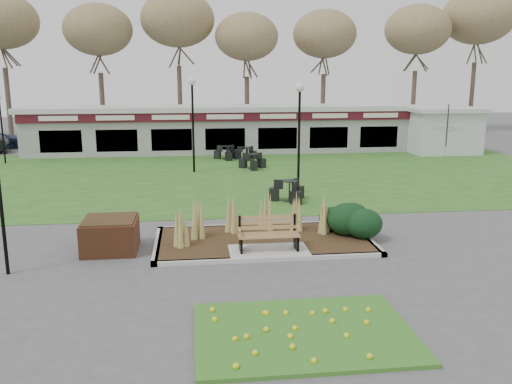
{
  "coord_description": "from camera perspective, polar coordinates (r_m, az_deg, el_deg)",
  "views": [
    {
      "loc": [
        -2.07,
        -14.04,
        4.97
      ],
      "look_at": [
        -0.13,
        2.0,
        1.38
      ],
      "focal_mm": 38.0,
      "sensor_mm": 36.0,
      "label": 1
    }
  ],
  "objects": [
    {
      "name": "bistro_set_a",
      "position": [
        28.33,
        -0.34,
        3.01
      ],
      "size": [
        1.47,
        1.28,
        0.78
      ],
      "color": "black",
      "rests_on": "ground"
    },
    {
      "name": "lawn",
      "position": [
        26.59,
        -2.32,
        1.78
      ],
      "size": [
        34.0,
        16.0,
        0.02
      ],
      "primitive_type": "cube",
      "color": "#2D5B1D",
      "rests_on": "ground"
    },
    {
      "name": "bistro_set_b",
      "position": [
        31.32,
        -1.04,
        3.89
      ],
      "size": [
        1.33,
        1.21,
        0.71
      ],
      "color": "black",
      "rests_on": "ground"
    },
    {
      "name": "brick_planter",
      "position": [
        15.87,
        -15.09,
        -4.36
      ],
      "size": [
        1.5,
        1.5,
        0.95
      ],
      "color": "brown",
      "rests_on": "ground"
    },
    {
      "name": "planting_bed",
      "position": [
        16.41,
        5.16,
        -3.8
      ],
      "size": [
        6.75,
        3.4,
        1.27
      ],
      "color": "black",
      "rests_on": "ground"
    },
    {
      "name": "bistro_set_d",
      "position": [
        31.46,
        -3.12,
        3.94
      ],
      "size": [
        1.43,
        1.34,
        0.77
      ],
      "color": "black",
      "rests_on": "ground"
    },
    {
      "name": "tree_backdrop",
      "position": [
        42.23,
        -4.26,
        17.12
      ],
      "size": [
        47.24,
        5.24,
        10.36
      ],
      "color": "#47382B",
      "rests_on": "ground"
    },
    {
      "name": "patio_umbrella",
      "position": [
        30.39,
        19.39,
        5.1
      ],
      "size": [
        2.14,
        2.16,
        2.22
      ],
      "color": "black",
      "rests_on": "ground"
    },
    {
      "name": "food_pavilion",
      "position": [
        34.25,
        -3.43,
        6.67
      ],
      "size": [
        24.6,
        3.4,
        2.9
      ],
      "color": "gray",
      "rests_on": "ground"
    },
    {
      "name": "lamp_post_far_left",
      "position": [
        32.76,
        -25.31,
        7.53
      ],
      "size": [
        0.32,
        0.32,
        3.82
      ],
      "color": "black",
      "rests_on": "ground"
    },
    {
      "name": "service_hut",
      "position": [
        35.8,
        19.03,
        6.22
      ],
      "size": [
        4.4,
        3.4,
        2.83
      ],
      "color": "silver",
      "rests_on": "ground"
    },
    {
      "name": "flower_bed",
      "position": [
        10.84,
        5.04,
        -14.39
      ],
      "size": [
        4.2,
        3.0,
        0.16
      ],
      "color": "#2A641C",
      "rests_on": "ground"
    },
    {
      "name": "park_bench",
      "position": [
        15.09,
        1.29,
        -4.34
      ],
      "size": [
        1.7,
        0.66,
        0.93
      ],
      "color": "#9D7647",
      "rests_on": "ground"
    },
    {
      "name": "bistro_set_c",
      "position": [
        21.23,
        3.53,
        -0.22
      ],
      "size": [
        1.48,
        1.47,
        0.81
      ],
      "color": "black",
      "rests_on": "ground"
    },
    {
      "name": "lamp_post_far_right",
      "position": [
        22.28,
        4.59,
        8.24
      ],
      "size": [
        0.38,
        0.38,
        4.55
      ],
      "color": "black",
      "rests_on": "ground"
    },
    {
      "name": "lamp_post_mid_right",
      "position": [
        27.15,
        -6.7,
        9.23
      ],
      "size": [
        0.39,
        0.39,
        4.72
      ],
      "color": "black",
      "rests_on": "ground"
    },
    {
      "name": "ground",
      "position": [
        15.04,
        1.42,
        -6.76
      ],
      "size": [
        100.0,
        100.0,
        0.0
      ],
      "primitive_type": "plane",
      "color": "#515154",
      "rests_on": "ground"
    }
  ]
}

